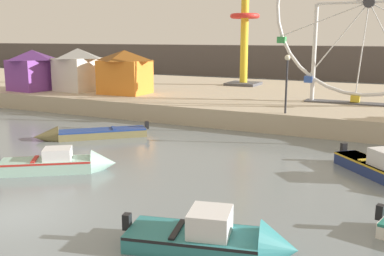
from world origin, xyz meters
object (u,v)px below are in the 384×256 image
(carnival_booth_white_ticket, at_px, (79,69))
(promenade_lamp_near, at_px, (287,75))
(motorboat_teal_painted, at_px, (224,240))
(carnival_booth_purple_stall, at_px, (33,69))
(carnival_booth_orange_canopy, at_px, (125,71))
(motorboat_seafoam, at_px, (65,163))
(motorboat_olive_wood, at_px, (84,134))
(drop_tower_yellow_tower, at_px, (245,25))
(ferris_wheel_white_frame, at_px, (369,6))

(carnival_booth_white_ticket, distance_m, promenade_lamp_near, 18.62)
(motorboat_teal_painted, bearing_deg, carnival_booth_purple_stall, 130.92)
(carnival_booth_orange_canopy, bearing_deg, motorboat_seafoam, -65.46)
(motorboat_olive_wood, xyz_separation_m, carnival_booth_purple_stall, (-12.30, 8.50, 2.63))
(promenade_lamp_near, bearing_deg, drop_tower_yellow_tower, 118.93)
(ferris_wheel_white_frame, bearing_deg, carnival_booth_orange_canopy, -172.24)
(carnival_booth_white_ticket, xyz_separation_m, carnival_booth_purple_stall, (-3.55, -1.48, -0.07))
(ferris_wheel_white_frame, xyz_separation_m, carnival_booth_purple_stall, (-25.35, -3.66, -4.56))
(motorboat_olive_wood, height_order, ferris_wheel_white_frame, ferris_wheel_white_frame)
(motorboat_olive_wood, xyz_separation_m, carnival_booth_orange_canopy, (-4.07, 9.83, 2.66))
(motorboat_olive_wood, distance_m, promenade_lamp_near, 11.86)
(carnival_booth_purple_stall, bearing_deg, carnival_booth_white_ticket, 27.83)
(ferris_wheel_white_frame, height_order, promenade_lamp_near, ferris_wheel_white_frame)
(carnival_booth_purple_stall, bearing_deg, drop_tower_yellow_tower, 44.31)
(carnival_booth_white_ticket, height_order, carnival_booth_purple_stall, carnival_booth_white_ticket)
(motorboat_seafoam, xyz_separation_m, drop_tower_yellow_tower, (-1.37, 25.26, 6.27))
(carnival_booth_orange_canopy, height_order, carnival_booth_purple_stall, carnival_booth_orange_canopy)
(motorboat_teal_painted, xyz_separation_m, promenade_lamp_near, (-2.48, 15.21, 3.08))
(ferris_wheel_white_frame, distance_m, carnival_booth_purple_stall, 26.02)
(ferris_wheel_white_frame, bearing_deg, motorboat_seafoam, -119.29)
(motorboat_seafoam, bearing_deg, carnival_booth_white_ticket, 93.22)
(motorboat_seafoam, relative_size, ferris_wheel_white_frame, 0.36)
(ferris_wheel_white_frame, relative_size, carnival_booth_purple_stall, 3.14)
(carnival_booth_orange_canopy, bearing_deg, carnival_booth_white_ticket, 176.65)
(ferris_wheel_white_frame, relative_size, carnival_booth_orange_canopy, 3.18)
(carnival_booth_purple_stall, bearing_deg, motorboat_olive_wood, -29.40)
(motorboat_seafoam, distance_m, motorboat_teal_painted, 9.43)
(drop_tower_yellow_tower, relative_size, carnival_booth_purple_stall, 3.17)
(motorboat_seafoam, relative_size, promenade_lamp_near, 1.35)
(carnival_booth_orange_canopy, bearing_deg, carnival_booth_purple_stall, -172.39)
(carnival_booth_purple_stall, bearing_deg, ferris_wheel_white_frame, 13.48)
(motorboat_teal_painted, relative_size, drop_tower_yellow_tower, 0.38)
(motorboat_seafoam, height_order, ferris_wheel_white_frame, ferris_wheel_white_frame)
(motorboat_teal_painted, xyz_separation_m, ferris_wheel_white_frame, (1.06, 21.03, 7.12))
(motorboat_olive_wood, bearing_deg, ferris_wheel_white_frame, -179.53)
(carnival_booth_orange_canopy, bearing_deg, promenade_lamp_near, -15.98)
(carnival_booth_purple_stall, bearing_deg, promenade_lamp_near, -0.39)
(motorboat_teal_painted, relative_size, carnival_booth_purple_stall, 1.19)
(motorboat_teal_painted, height_order, drop_tower_yellow_tower, drop_tower_yellow_tower)
(motorboat_teal_painted, xyz_separation_m, drop_tower_yellow_tower, (-10.06, 28.91, 6.29))
(motorboat_teal_painted, relative_size, promenade_lamp_near, 1.41)
(motorboat_seafoam, distance_m, carnival_booth_purple_stall, 20.93)
(motorboat_teal_painted, bearing_deg, ferris_wheel_white_frame, 73.60)
(carnival_booth_white_ticket, bearing_deg, drop_tower_yellow_tower, 48.23)
(carnival_booth_white_ticket, bearing_deg, motorboat_seafoam, -46.64)
(drop_tower_yellow_tower, height_order, carnival_booth_purple_stall, drop_tower_yellow_tower)
(carnival_booth_orange_canopy, xyz_separation_m, promenade_lamp_near, (13.58, -3.49, 0.49))
(motorboat_teal_painted, distance_m, ferris_wheel_white_frame, 22.23)
(carnival_booth_purple_stall, distance_m, promenade_lamp_near, 21.92)
(ferris_wheel_white_frame, bearing_deg, carnival_booth_purple_stall, -171.77)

